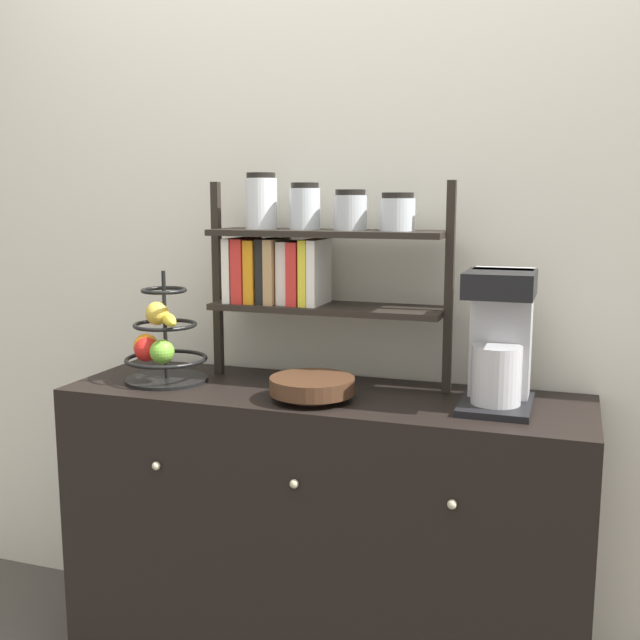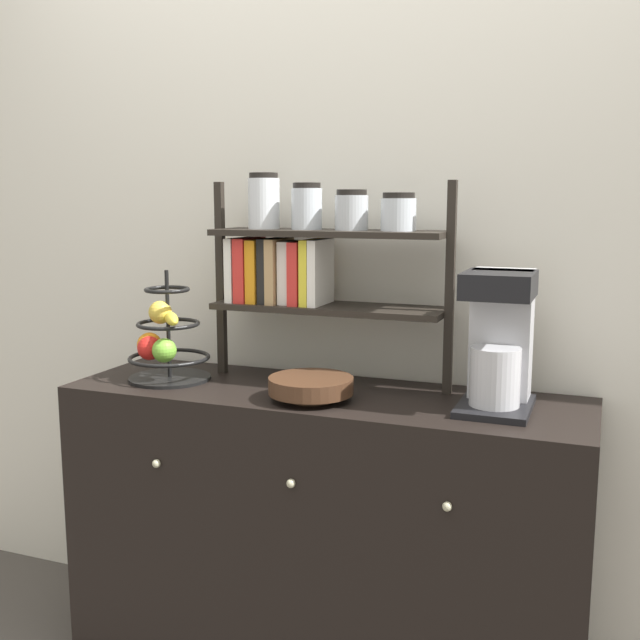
{
  "view_description": "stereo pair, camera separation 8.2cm",
  "coord_description": "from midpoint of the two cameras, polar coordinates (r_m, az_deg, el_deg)",
  "views": [
    {
      "loc": [
        0.66,
        -1.74,
        1.4
      ],
      "look_at": [
        -0.01,
        0.22,
        1.07
      ],
      "focal_mm": 42.0,
      "sensor_mm": 36.0,
      "label": 1
    },
    {
      "loc": [
        0.74,
        -1.71,
        1.4
      ],
      "look_at": [
        -0.01,
        0.22,
        1.07
      ],
      "focal_mm": 42.0,
      "sensor_mm": 36.0,
      "label": 2
    }
  ],
  "objects": [
    {
      "name": "wall_back",
      "position": [
        2.33,
        3.59,
        6.68
      ],
      "size": [
        7.0,
        0.05,
        2.6
      ],
      "primitive_type": "cube",
      "color": "silver",
      "rests_on": "ground_plane"
    },
    {
      "name": "sideboard",
      "position": [
        2.29,
        1.25,
        -15.98
      ],
      "size": [
        1.49,
        0.46,
        0.86
      ],
      "color": "black",
      "rests_on": "ground_plane"
    },
    {
      "name": "coffee_maker",
      "position": [
        2.02,
        14.63,
        -1.38
      ],
      "size": [
        0.18,
        0.26,
        0.36
      ],
      "color": "black",
      "rests_on": "sideboard"
    },
    {
      "name": "fruit_stand",
      "position": [
        2.29,
        -10.82,
        -1.77
      ],
      "size": [
        0.25,
        0.25,
        0.34
      ],
      "color": "black",
      "rests_on": "sideboard"
    },
    {
      "name": "wooden_bowl",
      "position": [
        2.05,
        0.44,
        -5.09
      ],
      "size": [
        0.23,
        0.23,
        0.06
      ],
      "color": "#422819",
      "rests_on": "sideboard"
    },
    {
      "name": "shelf_hutch",
      "position": [
        2.22,
        -0.01,
        4.97
      ],
      "size": [
        0.74,
        0.2,
        0.62
      ],
      "color": "black",
      "rests_on": "sideboard"
    }
  ]
}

